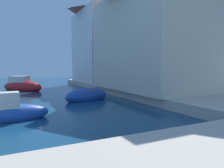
{
  "coord_description": "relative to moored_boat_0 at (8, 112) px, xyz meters",
  "views": [
    {
      "loc": [
        3.03,
        -6.2,
        2.12
      ],
      "look_at": [
        10.05,
        8.18,
        0.84
      ],
      "focal_mm": 33.16,
      "sensor_mm": 36.0,
      "label": 1
    }
  ],
  "objects": [
    {
      "name": "moored_boat_5",
      "position": [
        4.53,
        3.57,
        -0.05
      ],
      "size": [
        3.33,
        2.04,
        1.05
      ],
      "rotation": [
        0.0,
        0.0,
        3.44
      ],
      "color": "#1E479E",
      "rests_on": "ground"
    },
    {
      "name": "quay_promenade",
      "position": [
        1.45,
        -3.27,
        -0.09
      ],
      "size": [
        44.0,
        32.0,
        0.5
      ],
      "color": "#BCB29E",
      "rests_on": "ground"
    },
    {
      "name": "waterfront_building_main",
      "position": [
        10.13,
        3.81,
        4.26
      ],
      "size": [
        6.92,
        10.0,
        8.08
      ],
      "color": "beige",
      "rests_on": "quay_promenade"
    },
    {
      "name": "waterfront_building_annex",
      "position": [
        10.13,
        13.06,
        4.7
      ],
      "size": [
        5.76,
        7.43,
        8.97
      ],
      "color": "beige",
      "rests_on": "quay_promenade"
    },
    {
      "name": "moored_boat_4",
      "position": [
        1.02,
        11.4,
        0.08
      ],
      "size": [
        3.83,
        3.75,
        1.61
      ],
      "rotation": [
        0.0,
        0.0,
        5.52
      ],
      "color": "#B21E1E",
      "rests_on": "ground"
    },
    {
      "name": "moored_boat_0",
      "position": [
        0.0,
        0.0,
        0.0
      ],
      "size": [
        3.09,
        1.09,
        1.34
      ],
      "rotation": [
        0.0,
        0.0,
        0.05
      ],
      "color": "#1E479E",
      "rests_on": "ground"
    },
    {
      "name": "waterfront_building_far",
      "position": [
        10.13,
        13.39,
        4.7
      ],
      "size": [
        6.16,
        7.87,
        8.98
      ],
      "color": "white",
      "rests_on": "quay_promenade"
    }
  ]
}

